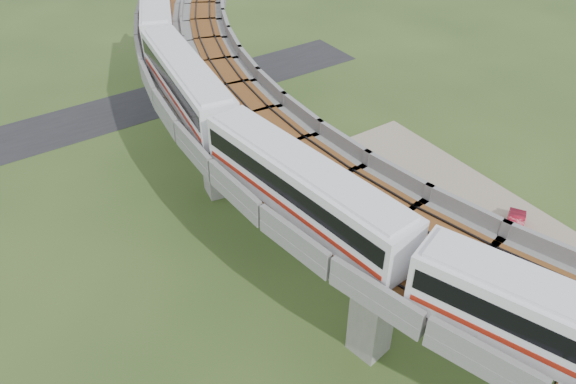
# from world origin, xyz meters

# --- Properties ---
(ground) EXTENTS (160.00, 160.00, 0.00)m
(ground) POSITION_xyz_m (0.00, 0.00, 0.00)
(ground) COLOR #344B1E
(ground) RESTS_ON ground
(dirt_lot) EXTENTS (18.00, 26.00, 0.04)m
(dirt_lot) POSITION_xyz_m (14.00, -2.00, 0.02)
(dirt_lot) COLOR gray
(dirt_lot) RESTS_ON ground
(asphalt_road) EXTENTS (60.00, 8.00, 0.03)m
(asphalt_road) POSITION_xyz_m (0.00, 30.00, 0.01)
(asphalt_road) COLOR #232326
(asphalt_road) RESTS_ON ground
(viaduct) EXTENTS (19.58, 73.98, 11.40)m
(viaduct) POSITION_xyz_m (3.84, 0.00, 9.05)
(viaduct) COLOR #99968E
(viaduct) RESTS_ON ground
(metro_train) EXTENTS (10.73, 61.34, 3.64)m
(metro_train) POSITION_xyz_m (0.35, 0.38, 12.31)
(metro_train) COLOR white
(metro_train) RESTS_ON ground
(fence) EXTENTS (3.87, 38.73, 1.50)m
(fence) POSITION_xyz_m (9.75, 0.00, 0.75)
(fence) COLOR #2D382D
(fence) RESTS_ON ground
(tree_0) EXTENTS (2.55, 2.55, 3.46)m
(tree_0) POSITION_xyz_m (11.93, 22.73, 2.37)
(tree_0) COLOR #382314
(tree_0) RESTS_ON ground
(tree_1) EXTENTS (1.89, 1.89, 2.42)m
(tree_1) POSITION_xyz_m (9.49, 16.70, 1.61)
(tree_1) COLOR #382314
(tree_1) RESTS_ON ground
(tree_2) EXTENTS (2.84, 2.84, 3.81)m
(tree_2) POSITION_xyz_m (8.42, 12.82, 2.60)
(tree_2) COLOR #382314
(tree_2) RESTS_ON ground
(tree_3) EXTENTS (2.60, 2.60, 3.00)m
(tree_3) POSITION_xyz_m (6.26, 5.44, 1.89)
(tree_3) COLOR #382314
(tree_3) RESTS_ON ground
(tree_4) EXTENTS (3.08, 3.08, 3.62)m
(tree_4) POSITION_xyz_m (6.44, -0.32, 2.31)
(tree_4) COLOR #382314
(tree_4) RESTS_ON ground
(tree_5) EXTENTS (2.12, 2.12, 2.95)m
(tree_5) POSITION_xyz_m (6.19, -6.13, 2.04)
(tree_5) COLOR #382314
(tree_5) RESTS_ON ground
(tree_6) EXTENTS (1.94, 1.94, 2.43)m
(tree_6) POSITION_xyz_m (7.82, -13.71, 1.60)
(tree_6) COLOR #382314
(tree_6) RESTS_ON ground
(tree_7) EXTENTS (2.84, 2.84, 3.19)m
(tree_7) POSITION_xyz_m (10.60, -18.52, 1.98)
(tree_7) COLOR #382314
(tree_7) RESTS_ON ground
(car_white) EXTENTS (2.27, 3.25, 1.03)m
(car_white) POSITION_xyz_m (11.19, -5.30, 0.55)
(car_white) COLOR silver
(car_white) RESTS_ON dirt_lot
(car_red) EXTENTS (4.01, 3.17, 1.28)m
(car_red) POSITION_xyz_m (18.80, -8.16, 0.68)
(car_red) COLOR maroon
(car_red) RESTS_ON dirt_lot
(car_dark) EXTENTS (4.69, 3.70, 1.27)m
(car_dark) POSITION_xyz_m (12.72, 2.23, 0.68)
(car_dark) COLOR black
(car_dark) RESTS_ON dirt_lot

